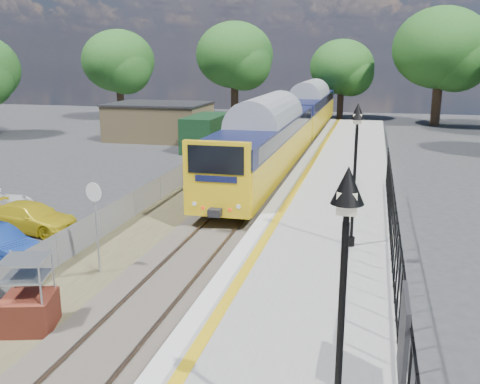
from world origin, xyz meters
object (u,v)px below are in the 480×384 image
(car_yellow, at_px, (31,217))
(speed_sign, at_px, (95,212))
(victorian_lamp_south, at_px, (344,255))
(brick_plinth, at_px, (28,296))
(train, at_px, (294,120))
(victorian_lamp_north, at_px, (356,142))

(car_yellow, bearing_deg, speed_sign, -118.41)
(victorian_lamp_south, height_order, speed_sign, victorian_lamp_south)
(brick_plinth, relative_size, car_yellow, 0.50)
(train, distance_m, speed_sign, 25.34)
(victorian_lamp_north, distance_m, train, 23.68)
(car_yellow, bearing_deg, victorian_lamp_south, -124.20)
(brick_plinth, bearing_deg, victorian_lamp_south, -26.78)
(victorian_lamp_north, xyz_separation_m, speed_sign, (-7.88, -2.21, -2.17))
(train, relative_size, speed_sign, 13.27)
(victorian_lamp_south, relative_size, victorian_lamp_north, 1.00)
(train, bearing_deg, car_yellow, -108.69)
(train, bearing_deg, victorian_lamp_south, -80.54)
(victorian_lamp_north, bearing_deg, brick_plinth, -142.61)
(brick_plinth, bearing_deg, car_yellow, 124.37)
(victorian_lamp_south, bearing_deg, speed_sign, 136.03)
(victorian_lamp_south, relative_size, speed_sign, 1.50)
(brick_plinth, height_order, car_yellow, brick_plinth)
(victorian_lamp_south, bearing_deg, victorian_lamp_north, 91.15)
(victorian_lamp_south, bearing_deg, train, 99.46)
(train, relative_size, brick_plinth, 20.39)
(victorian_lamp_south, bearing_deg, car_yellow, 139.06)
(victorian_lamp_south, relative_size, train, 0.11)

